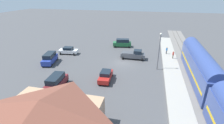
% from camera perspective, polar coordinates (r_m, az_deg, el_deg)
% --- Properties ---
extents(ground_plane, '(200.00, 200.00, 0.00)m').
position_cam_1_polar(ground_plane, '(36.06, 3.60, -0.29)').
color(ground_plane, '#4C4C4F').
extents(railway_track, '(4.80, 70.00, 0.30)m').
position_cam_1_polar(railway_track, '(36.65, 25.71, -2.13)').
color(railway_track, slate).
rests_on(railway_track, ground).
extents(platform, '(3.20, 46.00, 0.30)m').
position_cam_1_polar(platform, '(35.90, 19.53, -1.51)').
color(platform, '#A8A399').
rests_on(platform, ground).
extents(station_building, '(10.72, 9.77, 5.14)m').
position_cam_1_polar(station_building, '(18.36, -22.55, -18.32)').
color(station_building, tan).
rests_on(station_building, ground).
extents(pedestrian_on_platform, '(0.36, 0.36, 1.71)m').
position_cam_1_polar(pedestrian_on_platform, '(39.68, 20.16, 2.50)').
color(pedestrian_on_platform, brown).
rests_on(pedestrian_on_platform, platform).
extents(pedestrian_waiting_far, '(0.36, 0.36, 1.71)m').
position_cam_1_polar(pedestrian_waiting_far, '(42.12, 18.18, 3.93)').
color(pedestrian_waiting_far, '#333338').
rests_on(pedestrian_waiting_far, platform).
extents(pickup_charcoal, '(5.42, 2.52, 2.14)m').
position_cam_1_polar(pickup_charcoal, '(38.11, 7.35, 2.54)').
color(pickup_charcoal, '#47494F').
rests_on(pickup_charcoal, ground).
extents(suv_green, '(5.16, 3.02, 2.22)m').
position_cam_1_polar(suv_green, '(46.26, 3.53, 6.56)').
color(suv_green, '#236638').
rests_on(suv_green, ground).
extents(sedan_white, '(4.66, 2.60, 1.74)m').
position_cam_1_polar(sedan_white, '(42.24, -14.68, 3.82)').
color(sedan_white, white).
rests_on(sedan_white, ground).
extents(sedan_red, '(2.10, 4.60, 1.74)m').
position_cam_1_polar(sedan_red, '(28.79, -2.19, -4.69)').
color(sedan_red, red).
rests_on(sedan_red, ground).
extents(suv_blue, '(2.94, 5.20, 2.22)m').
position_cam_1_polar(suv_blue, '(37.82, -20.51, 1.24)').
color(suv_blue, '#283D9E').
rests_on(suv_blue, ground).
extents(suv_maroon, '(2.34, 5.04, 2.22)m').
position_cam_1_polar(suv_maroon, '(27.84, -18.52, -6.39)').
color(suv_maroon, maroon).
rests_on(suv_maroon, ground).
extents(light_pole_near_platform, '(0.44, 0.44, 7.31)m').
position_cam_1_polar(light_pole_near_platform, '(32.55, 15.92, 4.95)').
color(light_pole_near_platform, '#515156').
rests_on(light_pole_near_platform, ground).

